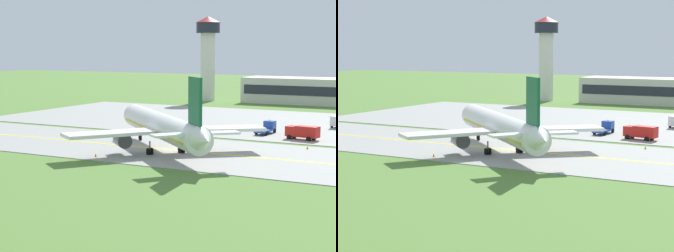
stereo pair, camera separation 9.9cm
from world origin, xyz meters
The scene contains 10 objects.
ground_plane centered at (0.00, 0.00, 0.00)m, with size 500.00×500.00×0.00m, color #517A33.
taxiway_strip centered at (0.00, 0.00, 0.05)m, with size 240.00×28.00×0.10m, color gray.
apron_pad centered at (10.00, 42.00, 0.05)m, with size 140.00×52.00×0.10m, color gray.
taxiway_centreline centered at (0.00, 0.00, 0.11)m, with size 220.00×0.60×0.01m, color yellow.
airplane_lead centered at (-0.27, -2.71, 4.13)m, with size 31.83×30.60×12.70m.
service_truck_fuel centered at (15.17, 21.15, 1.53)m, with size 6.25×3.07×2.60m.
service_truck_pushback centered at (6.77, 25.94, 1.18)m, with size 2.53×6.47×2.59m.
control_tower centered at (-34.64, 86.75, 15.50)m, with size 7.60×7.60×25.62m.
traffic_cone_mid_edge centered at (-7.15, -11.36, 0.30)m, with size 0.44×0.44×0.60m, color orange.
traffic_cone_far_edge centered at (19.00, 11.20, 0.30)m, with size 0.44×0.44×0.60m, color orange.
Camera 1 is at (48.18, -89.15, 16.94)m, focal length 67.70 mm.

